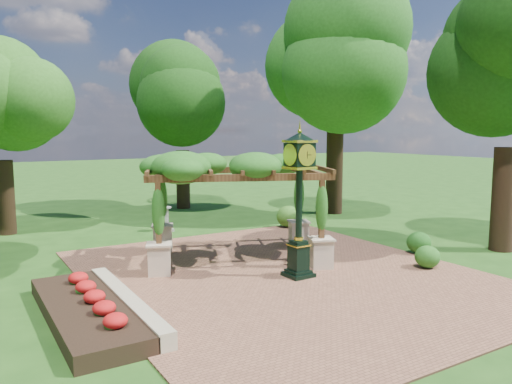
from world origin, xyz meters
TOP-DOWN VIEW (x-y plane):
  - ground at (0.00, 0.00)m, footprint 120.00×120.00m
  - brick_plaza at (0.00, 1.00)m, footprint 10.00×12.00m
  - border_wall at (-4.60, 0.50)m, footprint 0.35×5.00m
  - flower_bed at (-5.50, 0.50)m, footprint 1.50×5.00m
  - pedestal_clock at (0.23, 0.63)m, footprint 0.82×0.82m
  - pergola at (-0.28, 3.20)m, footprint 6.27×5.17m
  - sundial at (-0.56, 8.61)m, footprint 0.56×0.56m
  - shrub_front at (3.96, -0.64)m, footprint 0.78×0.78m
  - shrub_mid at (5.15, 0.70)m, footprint 0.80×0.80m
  - shrub_back at (4.07, 6.58)m, footprint 1.29×1.29m
  - tree_north at (2.46, 13.81)m, footprint 4.35×4.35m
  - tree_east_far at (8.14, 8.50)m, footprint 5.35×5.35m
  - tree_east_near at (7.96, -0.38)m, footprint 4.21×4.21m

SIDE VIEW (x-z plane):
  - ground at x=0.00m, z-range 0.00..0.00m
  - brick_plaza at x=0.00m, z-range 0.00..0.04m
  - flower_bed at x=-5.50m, z-range 0.00..0.36m
  - border_wall at x=-4.60m, z-range 0.00..0.40m
  - shrub_front at x=3.96m, z-range 0.04..0.69m
  - shrub_mid at x=5.15m, z-range 0.04..0.75m
  - sundial at x=-0.56m, z-range -0.06..0.93m
  - shrub_back at x=4.07m, z-range 0.04..0.93m
  - pedestal_clock at x=0.23m, z-range 0.40..4.44m
  - pergola at x=-0.28m, z-range 1.09..4.49m
  - tree_north at x=2.46m, z-range 1.45..9.22m
  - tree_east_near at x=7.96m, z-range 1.65..10.64m
  - tree_east_far at x=8.14m, z-range 2.11..13.40m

